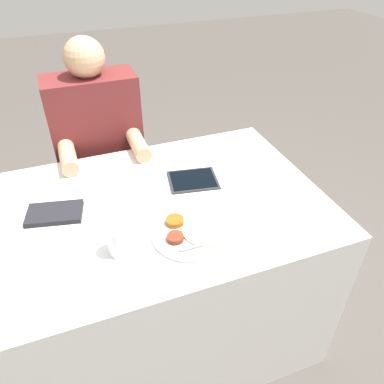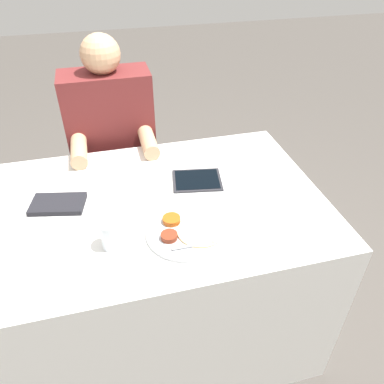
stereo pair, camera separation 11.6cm
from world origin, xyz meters
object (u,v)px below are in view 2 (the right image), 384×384
at_px(red_notebook, 58,204).
at_px(drinking_glass, 111,234).
at_px(tablet_device, 197,180).
at_px(person_diner, 117,167).
at_px(thali_tray, 187,232).

relative_size(red_notebook, drinking_glass, 2.20).
bearing_deg(red_notebook, drinking_glass, -55.06).
relative_size(tablet_device, drinking_glass, 2.26).
height_order(tablet_device, person_diner, person_diner).
distance_m(person_diner, drinking_glass, 0.82).
height_order(red_notebook, drinking_glass, drinking_glass).
bearing_deg(thali_tray, drinking_glass, 178.71).
height_order(thali_tray, person_diner, person_diner).
relative_size(red_notebook, tablet_device, 0.98).
bearing_deg(tablet_device, drinking_glass, -141.71).
xyz_separation_m(red_notebook, drinking_glass, (0.18, -0.25, 0.04)).
bearing_deg(red_notebook, person_diner, 65.81).
bearing_deg(drinking_glass, red_notebook, 124.94).
height_order(thali_tray, drinking_glass, drinking_glass).
bearing_deg(person_diner, drinking_glass, -94.26).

